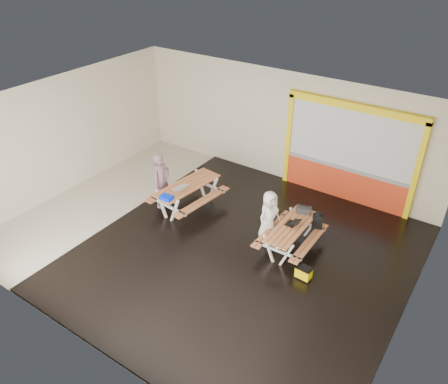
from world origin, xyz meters
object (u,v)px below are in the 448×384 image
Objects in this scene: picnic_table_left at (188,190)px; fluke_bag at (304,273)px; picnic_table_right at (291,232)px; laptop_right at (293,223)px; person_left at (161,181)px; toolbox at (304,210)px; backpack at (318,220)px; dark_case at (275,241)px; laptop_left at (180,188)px; person_right at (269,215)px; blue_pouch at (166,198)px.

fluke_bag is at bearing -11.91° from picnic_table_left.
laptop_right is (-0.01, 0.07, 0.22)m from picnic_table_right.
person_left is 4.05m from toolbox.
person_left is 4.45m from backpack.
toolbox is at bearing -76.10° from person_left.
person_left is 3.84× the size of backpack.
picnic_table_right is at bearing -121.01° from backpack.
laptop_right is 0.63m from toolbox.
dark_case is at bearing -86.02° from person_left.
fluke_bag is at bearing -62.61° from toolbox.
person_left reaches higher than laptop_right.
picnic_table_right is 0.78m from backpack.
laptop_left is 1.10× the size of dark_case.
laptop_right is at bearing -89.18° from toolbox.
laptop_left is at bearing -163.27° from toolbox.
laptop_left is 3.28m from laptop_right.
laptop_left is 4.12m from fluke_bag.
person_right reaches higher than backpack.
picnic_table_right is 0.69m from person_right.
picnic_table_left is at bearing -65.11° from person_left.
dark_case is at bearing -165.85° from laptop_right.
picnic_table_right is 0.61m from dark_case.
person_left is 4.19× the size of laptop_left.
person_left is 4.59× the size of dark_case.
fluke_bag is at bearing -96.59° from person_left.
picnic_table_right is 4.21× the size of backpack.
laptop_left reaches higher than fluke_bag.
backpack is (3.66, 0.94, -0.19)m from laptop_left.
person_left is at bearing 173.52° from fluke_bag.
blue_pouch reaches higher than backpack.
picnic_table_left is 3.72m from backpack.
laptop_left is 0.60m from blue_pouch.
picnic_table_left is at bearing -168.46° from toolbox.
laptop_right is 1.31m from fluke_bag.
laptop_left reaches higher than blue_pouch.
fluke_bag is at bearing -7.62° from laptop_left.
person_right is 3.68× the size of dark_case.
laptop_left is 3.39m from toolbox.
blue_pouch reaches higher than dark_case.
toolbox is (3.25, 0.98, -0.05)m from laptop_left.
person_right is at bearing 162.14° from dark_case.
person_right is 0.65m from laptop_right.
laptop_left is (0.68, 0.00, 0.01)m from person_left.
picnic_table_left is at bearing 178.73° from dark_case.
picnic_table_right is at bearing -81.73° from laptop_right.
toolbox is (0.64, 0.65, 0.05)m from person_right.
backpack is at bearing 14.42° from laptop_left.
toolbox is 1.08m from dark_case.
toolbox reaches higher than blue_pouch.
picnic_table_left is at bearing -170.25° from backpack.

